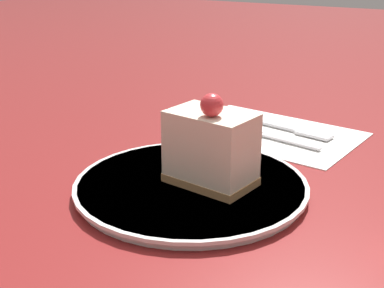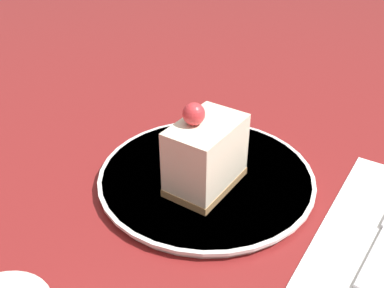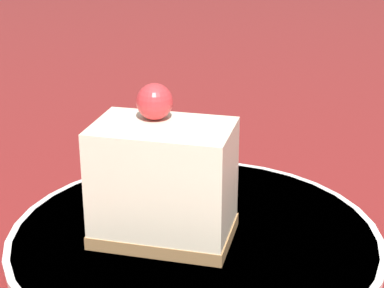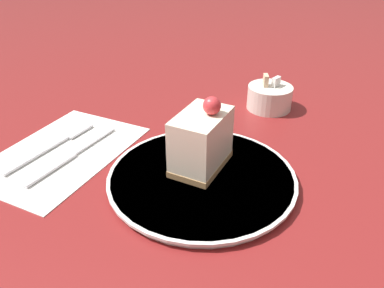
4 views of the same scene
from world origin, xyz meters
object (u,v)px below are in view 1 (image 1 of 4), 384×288
object	(u,v)px
fork	(287,128)
knife	(251,132)
cake_slice	(211,147)
plate	(191,186)

from	to	relation	value
fork	knife	size ratio (longest dim) A/B	0.94
knife	cake_slice	bearing A→B (deg)	21.67
plate	knife	xyz separation A→B (m)	(-0.21, -0.02, -0.00)
plate	fork	distance (m)	0.25
plate	fork	world-z (taller)	plate
plate	knife	size ratio (longest dim) A/B	1.40
cake_slice	knife	world-z (taller)	cake_slice
plate	fork	size ratio (longest dim) A/B	1.49
plate	cake_slice	world-z (taller)	cake_slice
cake_slice	knife	bearing A→B (deg)	-160.55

